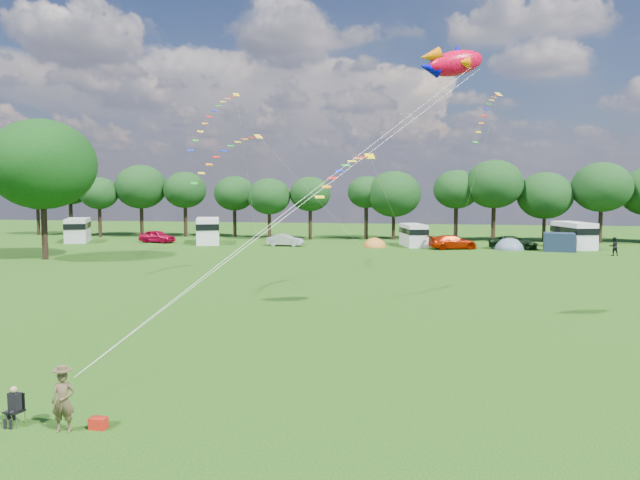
% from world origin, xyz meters
% --- Properties ---
extents(ground_plane, '(180.00, 180.00, 0.00)m').
position_xyz_m(ground_plane, '(0.00, 0.00, 0.00)').
color(ground_plane, black).
rests_on(ground_plane, ground).
extents(tree_line, '(102.98, 10.98, 10.27)m').
position_xyz_m(tree_line, '(5.30, 54.99, 6.35)').
color(tree_line, black).
rests_on(tree_line, ground).
extents(big_tree, '(10.00, 10.00, 13.28)m').
position_xyz_m(big_tree, '(-30.00, 28.00, 9.02)').
color(big_tree, black).
rests_on(big_tree, ground).
extents(car_a, '(4.99, 2.78, 1.57)m').
position_xyz_m(car_a, '(-26.88, 46.29, 0.78)').
color(car_a, '#A30529').
rests_on(car_a, ground).
extents(car_b, '(3.98, 1.60, 1.39)m').
position_xyz_m(car_b, '(-10.31, 44.68, 0.69)').
color(car_b, '#93959B').
rests_on(car_b, ground).
extents(car_c, '(5.59, 3.72, 1.55)m').
position_xyz_m(car_c, '(8.81, 44.33, 0.78)').
color(car_c, '#A11A00').
rests_on(car_c, ground).
extents(car_d, '(5.73, 3.37, 1.47)m').
position_xyz_m(car_d, '(15.45, 45.52, 0.73)').
color(car_d, black).
rests_on(car_d, ground).
extents(campervan_a, '(4.75, 6.53, 2.94)m').
position_xyz_m(campervan_a, '(-37.18, 45.75, 1.58)').
color(campervan_a, '#B8B8BA').
rests_on(campervan_a, ground).
extents(campervan_b, '(4.59, 6.83, 3.09)m').
position_xyz_m(campervan_b, '(-20.31, 46.29, 1.66)').
color(campervan_b, silver).
rests_on(campervan_b, ground).
extents(campervan_c, '(3.55, 5.65, 2.57)m').
position_xyz_m(campervan_c, '(4.45, 46.96, 1.38)').
color(campervan_c, silver).
rests_on(campervan_c, ground).
extents(campervan_d, '(4.15, 6.48, 2.94)m').
position_xyz_m(campervan_d, '(22.24, 47.48, 1.58)').
color(campervan_d, silver).
rests_on(campervan_d, ground).
extents(tent_orange, '(2.72, 2.98, 2.13)m').
position_xyz_m(tent_orange, '(0.08, 45.18, 0.02)').
color(tent_orange, '#BF6D24').
rests_on(tent_orange, ground).
extents(tent_greyblue, '(3.40, 3.72, 2.53)m').
position_xyz_m(tent_greyblue, '(14.96, 44.88, 0.02)').
color(tent_greyblue, '#4C616F').
rests_on(tent_greyblue, ground).
extents(awning_navy, '(3.49, 2.99, 1.97)m').
position_xyz_m(awning_navy, '(19.97, 43.93, 0.98)').
color(awning_navy, '#162238').
rests_on(awning_navy, ground).
extents(kite_flyer, '(0.72, 0.55, 1.77)m').
position_xyz_m(kite_flyer, '(-4.34, -10.18, 0.89)').
color(kite_flyer, brown).
rests_on(kite_flyer, ground).
extents(camp_chair, '(0.55, 0.56, 1.16)m').
position_xyz_m(camp_chair, '(-6.05, -9.93, 0.69)').
color(camp_chair, '#99999E').
rests_on(camp_chair, ground).
extents(kite_bag, '(0.49, 0.34, 0.33)m').
position_xyz_m(kite_bag, '(-3.49, -9.83, 0.17)').
color(kite_bag, red).
rests_on(kite_bag, ground).
extents(fish_kite, '(3.41, 2.10, 1.79)m').
position_xyz_m(fish_kite, '(6.83, 4.75, 12.80)').
color(fish_kite, red).
rests_on(fish_kite, ground).
extents(streamer_kite_a, '(3.35, 5.53, 5.76)m').
position_xyz_m(streamer_kite_a, '(-13.22, 29.72, 13.78)').
color(streamer_kite_a, yellow).
rests_on(streamer_kite_a, ground).
extents(streamer_kite_b, '(4.26, 4.68, 3.79)m').
position_xyz_m(streamer_kite_b, '(-8.33, 18.59, 9.64)').
color(streamer_kite_b, gold).
rests_on(streamer_kite_b, ground).
extents(streamer_kite_c, '(3.19, 4.86, 2.81)m').
position_xyz_m(streamer_kite_c, '(1.15, 12.40, 8.14)').
color(streamer_kite_c, '#EFD300').
rests_on(streamer_kite_c, ground).
extents(walker_a, '(0.98, 0.67, 1.89)m').
position_xyz_m(walker_a, '(24.47, 40.26, 0.95)').
color(walker_a, black).
rests_on(walker_a, ground).
extents(streamer_kite_d, '(2.60, 4.99, 4.25)m').
position_xyz_m(streamer_kite_d, '(10.45, 23.45, 12.88)').
color(streamer_kite_d, yellow).
rests_on(streamer_kite_d, ground).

